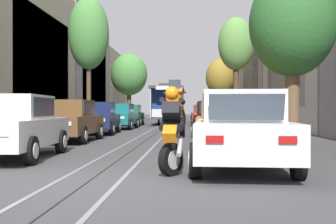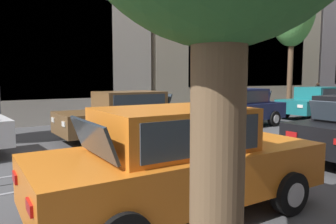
{
  "view_description": "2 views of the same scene",
  "coord_description": "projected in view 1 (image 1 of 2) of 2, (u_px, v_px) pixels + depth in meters",
  "views": [
    {
      "loc": [
        1.69,
        -7.09,
        1.21
      ],
      "look_at": [
        0.21,
        23.5,
        1.04
      ],
      "focal_mm": 46.11,
      "sensor_mm": 36.0,
      "label": 1
    },
    {
      "loc": [
        6.58,
        4.36,
        1.99
      ],
      "look_at": [
        -2.5,
        10.48,
        0.86
      ],
      "focal_mm": 34.42,
      "sensor_mm": 36.0,
      "label": 2
    }
  ],
  "objects": [
    {
      "name": "cable_car_trolley",
      "position": [
        169.0,
        104.0,
        36.32
      ],
      "size": [
        2.58,
        9.14,
        3.28
      ],
      "color": "navy",
      "rests_on": "ground"
    },
    {
      "name": "parked_car_orange_fourth_right",
      "position": [
        209.0,
        117.0,
        25.67
      ],
      "size": [
        2.02,
        4.37,
        1.58
      ],
      "color": "orange",
      "rests_on": "ground"
    },
    {
      "name": "parked_car_black_mid_right",
      "position": [
        213.0,
        119.0,
        19.78
      ],
      "size": [
        2.05,
        4.38,
        1.58
      ],
      "color": "black",
      "rests_on": "ground"
    },
    {
      "name": "building_facade_right",
      "position": [
        302.0,
        66.0,
        32.34
      ],
      "size": [
        5.38,
        59.92,
        10.07
      ],
      "color": "gray",
      "rests_on": "ground"
    },
    {
      "name": "parked_car_orange_second_right",
      "position": [
        225.0,
        122.0,
        14.09
      ],
      "size": [
        2.11,
        4.41,
        1.58
      ],
      "color": "orange",
      "rests_on": "ground"
    },
    {
      "name": "parked_car_navy_mid_left",
      "position": [
        98.0,
        118.0,
        21.51
      ],
      "size": [
        2.14,
        4.42,
        1.58
      ],
      "color": "#19234C",
      "rests_on": "ground"
    },
    {
      "name": "parked_car_teal_fourth_left",
      "position": [
        120.0,
        116.0,
        26.98
      ],
      "size": [
        2.08,
        4.4,
        1.58
      ],
      "color": "#196B70",
      "rests_on": "ground"
    },
    {
      "name": "street_tree_kerb_right_second",
      "position": [
        236.0,
        45.0,
        29.65
      ],
      "size": [
        2.45,
        2.2,
        7.58
      ],
      "color": "#4C3826",
      "rests_on": "ground"
    },
    {
      "name": "street_tree_kerb_left_mid",
      "position": [
        129.0,
        75.0,
        46.62
      ],
      "size": [
        3.96,
        3.92,
        7.29
      ],
      "color": "brown",
      "rests_on": "ground"
    },
    {
      "name": "pedestrian_on_right_pavement",
      "position": [
        251.0,
        113.0,
        30.78
      ],
      "size": [
        0.55,
        0.29,
        1.75
      ],
      "color": "#282D38",
      "rests_on": "ground"
    },
    {
      "name": "parked_car_green_fifth_left",
      "position": [
        130.0,
        115.0,
        32.98
      ],
      "size": [
        2.03,
        4.37,
        1.58
      ],
      "color": "#1E6038",
      "rests_on": "ground"
    },
    {
      "name": "trolley_track_rails",
      "position": [
        168.0,
        124.0,
        35.25
      ],
      "size": [
        1.14,
        68.22,
        0.01
      ],
      "color": "gray",
      "rests_on": "ground"
    },
    {
      "name": "street_tree_kerb_right_mid",
      "position": [
        220.0,
        78.0,
        45.6
      ],
      "size": [
        3.07,
        3.31,
        6.61
      ],
      "color": "brown",
      "rests_on": "ground"
    },
    {
      "name": "parked_car_orange_sixth_right",
      "position": [
        202.0,
        114.0,
        36.97
      ],
      "size": [
        2.1,
        4.4,
        1.58
      ],
      "color": "orange",
      "rests_on": "ground"
    },
    {
      "name": "building_facade_left",
      "position": [
        51.0,
        69.0,
        36.56
      ],
      "size": [
        5.07,
        59.92,
        10.53
      ],
      "color": "beige",
      "rests_on": "ground"
    },
    {
      "name": "parked_car_white_near_right",
      "position": [
        241.0,
        130.0,
        8.77
      ],
      "size": [
        2.14,
        4.42,
        1.58
      ],
      "color": "silver",
      "rests_on": "ground"
    },
    {
      "name": "ground_plane",
      "position": [
        166.0,
        126.0,
        31.23
      ],
      "size": [
        160.0,
        160.0,
        0.0
      ],
      "primitive_type": "plane",
      "color": "#424244"
    },
    {
      "name": "motorcycle_with_rider",
      "position": [
        173.0,
        123.0,
        8.31
      ],
      "size": [
        0.51,
        1.85,
        1.82
      ],
      "color": "black",
      "rests_on": "ground"
    },
    {
      "name": "parked_car_white_near_left",
      "position": [
        13.0,
        126.0,
        10.74
      ],
      "size": [
        2.14,
        4.42,
        1.58
      ],
      "color": "silver",
      "rests_on": "ground"
    },
    {
      "name": "parked_car_brown_second_left",
      "position": [
        69.0,
        121.0,
        16.37
      ],
      "size": [
        2.0,
        4.36,
        1.58
      ],
      "color": "brown",
      "rests_on": "ground"
    },
    {
      "name": "street_tree_kerb_right_near",
      "position": [
        292.0,
        25.0,
        12.93
      ],
      "size": [
        2.58,
        2.66,
        5.39
      ],
      "color": "brown",
      "rests_on": "ground"
    },
    {
      "name": "parked_car_red_fifth_right",
      "position": [
        205.0,
        115.0,
        31.6
      ],
      "size": [
        2.14,
        4.42,
        1.58
      ],
      "color": "red",
      "rests_on": "ground"
    },
    {
      "name": "street_tree_kerb_left_second",
      "position": [
        89.0,
        34.0,
        27.65
      ],
      "size": [
        2.61,
        2.37,
        8.45
      ],
      "color": "brown",
      "rests_on": "ground"
    },
    {
      "name": "pedestrian_on_left_pavement",
      "position": [
        87.0,
        113.0,
        32.67
      ],
      "size": [
        0.55,
        0.4,
        1.74
      ],
      "color": "#4C4233",
      "rests_on": "ground"
    }
  ]
}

